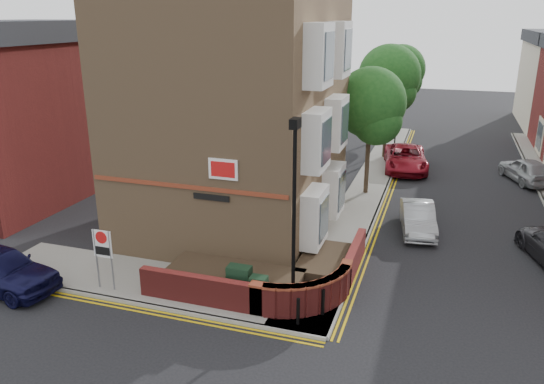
% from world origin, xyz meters
% --- Properties ---
extents(ground, '(120.00, 120.00, 0.00)m').
position_xyz_m(ground, '(0.00, 0.00, 0.00)').
color(ground, black).
rests_on(ground, ground).
extents(pavement_corner, '(13.00, 3.00, 0.12)m').
position_xyz_m(pavement_corner, '(-3.50, 1.50, 0.06)').
color(pavement_corner, gray).
rests_on(pavement_corner, ground).
extents(pavement_main, '(2.00, 32.00, 0.12)m').
position_xyz_m(pavement_main, '(2.00, 16.00, 0.06)').
color(pavement_main, gray).
rests_on(pavement_main, ground).
extents(kerb_side, '(13.00, 0.15, 0.12)m').
position_xyz_m(kerb_side, '(-3.50, 0.00, 0.06)').
color(kerb_side, gray).
rests_on(kerb_side, ground).
extents(kerb_main_near, '(0.15, 32.00, 0.12)m').
position_xyz_m(kerb_main_near, '(3.00, 16.00, 0.06)').
color(kerb_main_near, gray).
rests_on(kerb_main_near, ground).
extents(yellow_lines_side, '(13.00, 0.28, 0.01)m').
position_xyz_m(yellow_lines_side, '(-3.50, -0.25, 0.01)').
color(yellow_lines_side, gold).
rests_on(yellow_lines_side, ground).
extents(yellow_lines_main, '(0.28, 32.00, 0.01)m').
position_xyz_m(yellow_lines_main, '(3.25, 16.00, 0.01)').
color(yellow_lines_main, gold).
rests_on(yellow_lines_main, ground).
extents(corner_building, '(8.95, 10.40, 13.60)m').
position_xyz_m(corner_building, '(-2.84, 8.00, 6.23)').
color(corner_building, '#8B6B4A').
rests_on(corner_building, ground).
extents(garden_wall, '(6.80, 6.00, 1.20)m').
position_xyz_m(garden_wall, '(0.00, 2.50, 0.00)').
color(garden_wall, maroon).
rests_on(garden_wall, ground).
extents(lamppost, '(0.25, 0.50, 6.30)m').
position_xyz_m(lamppost, '(1.60, 1.20, 3.34)').
color(lamppost, black).
rests_on(lamppost, pavement_corner).
extents(utility_cabinet_large, '(0.80, 0.45, 1.20)m').
position_xyz_m(utility_cabinet_large, '(-0.30, 1.30, 0.72)').
color(utility_cabinet_large, '#16311F').
rests_on(utility_cabinet_large, pavement_corner).
extents(utility_cabinet_small, '(0.55, 0.40, 1.10)m').
position_xyz_m(utility_cabinet_small, '(0.50, 1.00, 0.67)').
color(utility_cabinet_small, '#16311F').
rests_on(utility_cabinet_small, pavement_corner).
extents(bollard_near, '(0.11, 0.11, 0.90)m').
position_xyz_m(bollard_near, '(2.00, 0.40, 0.57)').
color(bollard_near, black).
rests_on(bollard_near, pavement_corner).
extents(bollard_far, '(0.11, 0.11, 0.90)m').
position_xyz_m(bollard_far, '(2.60, 1.20, 0.57)').
color(bollard_far, black).
rests_on(bollard_far, pavement_corner).
extents(zone_sign, '(0.72, 0.07, 2.20)m').
position_xyz_m(zone_sign, '(-5.00, 0.50, 1.64)').
color(zone_sign, slate).
rests_on(zone_sign, pavement_corner).
extents(side_building, '(6.40, 10.40, 9.00)m').
position_xyz_m(side_building, '(-15.00, 8.00, 4.55)').
color(side_building, maroon).
rests_on(side_building, ground).
extents(tree_near, '(3.64, 3.65, 6.70)m').
position_xyz_m(tree_near, '(2.00, 14.05, 4.70)').
color(tree_near, '#382B1E').
rests_on(tree_near, pavement_main).
extents(tree_mid, '(4.03, 4.03, 7.42)m').
position_xyz_m(tree_mid, '(2.00, 22.05, 5.20)').
color(tree_mid, '#382B1E').
rests_on(tree_mid, pavement_main).
extents(tree_far, '(3.81, 3.81, 7.00)m').
position_xyz_m(tree_far, '(2.00, 30.05, 4.91)').
color(tree_far, '#382B1E').
rests_on(tree_far, pavement_main).
extents(traffic_light_assembly, '(0.20, 0.16, 4.20)m').
position_xyz_m(traffic_light_assembly, '(2.40, 25.00, 2.78)').
color(traffic_light_assembly, black).
rests_on(traffic_light_assembly, pavement_main).
extents(silver_car_near, '(1.95, 4.07, 1.29)m').
position_xyz_m(silver_car_near, '(5.00, 9.55, 0.64)').
color(silver_car_near, '#999DA1').
rests_on(silver_car_near, ground).
extents(red_car_main, '(3.23, 5.72, 1.51)m').
position_xyz_m(red_car_main, '(3.60, 19.61, 0.75)').
color(red_car_main, maroon).
rests_on(red_car_main, ground).
extents(silver_car_far, '(3.13, 4.57, 1.44)m').
position_xyz_m(silver_car_far, '(10.50, 19.17, 0.72)').
color(silver_car_far, '#989C9F').
rests_on(silver_car_far, ground).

